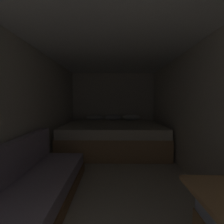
# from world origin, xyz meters

# --- Properties ---
(ground_plane) EXTENTS (6.98, 6.98, 0.00)m
(ground_plane) POSITION_xyz_m (0.00, 1.73, 0.00)
(ground_plane) COLOR beige
(wall_back) EXTENTS (2.57, 0.05, 2.06)m
(wall_back) POSITION_xyz_m (0.00, 4.25, 1.03)
(wall_back) COLOR beige
(wall_back) RESTS_ON ground
(wall_left) EXTENTS (0.05, 4.98, 2.06)m
(wall_left) POSITION_xyz_m (-1.26, 1.73, 1.03)
(wall_left) COLOR beige
(wall_left) RESTS_ON ground
(wall_right) EXTENTS (0.05, 4.98, 2.06)m
(wall_right) POSITION_xyz_m (1.26, 1.73, 1.03)
(wall_right) COLOR beige
(wall_right) RESTS_ON ground
(ceiling_slab) EXTENTS (2.57, 4.98, 0.05)m
(ceiling_slab) POSITION_xyz_m (0.00, 1.73, 2.09)
(ceiling_slab) COLOR white
(ceiling_slab) RESTS_ON wall_left
(bed) EXTENTS (2.35, 1.78, 0.83)m
(bed) POSITION_xyz_m (0.00, 3.30, 0.34)
(bed) COLOR tan
(bed) RESTS_ON ground
(sofa_left) EXTENTS (0.72, 2.26, 0.75)m
(sofa_left) POSITION_xyz_m (-0.91, 0.95, 0.23)
(sofa_left) COLOR olive
(sofa_left) RESTS_ON ground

